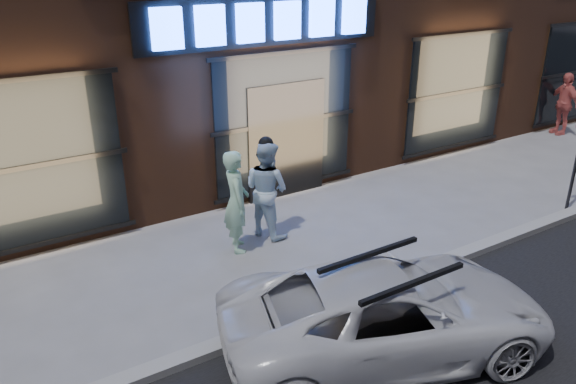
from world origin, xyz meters
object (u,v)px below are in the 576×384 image
man_bowtie (236,201)px  white_suv (387,312)px  man_cap (267,189)px  passerby (563,104)px

man_bowtie → white_suv: 3.49m
white_suv → man_cap: bearing=11.9°
man_bowtie → passerby: man_bowtie is taller
man_cap → passerby: size_ratio=1.02×
man_bowtie → man_cap: bearing=-55.5°
man_bowtie → man_cap: 0.75m
passerby → white_suv: size_ratio=0.41×
man_cap → white_suv: bearing=154.5°
man_bowtie → man_cap: size_ratio=1.01×
passerby → man_cap: bearing=-71.6°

